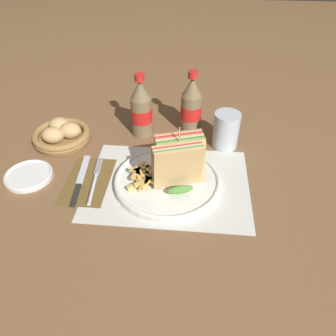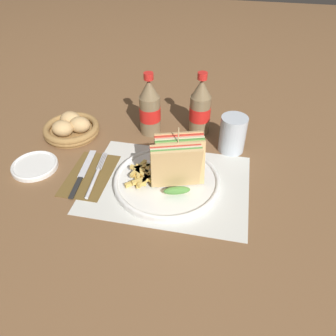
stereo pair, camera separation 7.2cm
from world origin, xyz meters
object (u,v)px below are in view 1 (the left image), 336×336
object	(u,v)px
coke_bottle_near	(141,109)
bread_basket	(61,135)
club_sandwich	(179,163)
glass_near	(226,132)
plate_main	(167,182)
knife	(80,180)
coke_bottle_far	(191,106)
side_saucer	(29,175)
fork	(94,184)

from	to	relation	value
coke_bottle_near	bread_basket	distance (m)	0.25
club_sandwich	glass_near	xyz separation A→B (m)	(0.12, 0.19, -0.03)
bread_basket	glass_near	bearing A→B (deg)	2.21
glass_near	bread_basket	size ratio (longest dim) A/B	0.63
plate_main	knife	xyz separation A→B (m)	(-0.23, -0.01, -0.00)
coke_bottle_near	glass_near	distance (m)	0.26
coke_bottle_far	side_saucer	xyz separation A→B (m)	(-0.41, -0.27, -0.08)
knife	bread_basket	distance (m)	0.21
club_sandwich	coke_bottle_near	bearing A→B (deg)	118.66
club_sandwich	side_saucer	xyz separation A→B (m)	(-0.39, -0.00, -0.07)
knife	fork	bearing A→B (deg)	-25.94
fork	side_saucer	world-z (taller)	same
coke_bottle_near	glass_near	world-z (taller)	coke_bottle_near
fork	glass_near	distance (m)	0.40
plate_main	knife	size ratio (longest dim) A/B	1.39
coke_bottle_near	bread_basket	bearing A→B (deg)	-165.20
club_sandwich	side_saucer	size ratio (longest dim) A/B	1.27
knife	coke_bottle_near	xyz separation A→B (m)	(0.13, 0.24, 0.08)
coke_bottle_near	glass_near	xyz separation A→B (m)	(0.25, -0.04, -0.04)
plate_main	side_saucer	bearing A→B (deg)	-179.23
knife	coke_bottle_far	distance (m)	0.39
club_sandwich	glass_near	size ratio (longest dim) A/B	1.46
plate_main	bread_basket	bearing A→B (deg)	153.17
knife	side_saucer	bearing A→B (deg)	173.70
fork	glass_near	bearing A→B (deg)	26.45
side_saucer	coke_bottle_near	bearing A→B (deg)	41.59
fork	glass_near	xyz separation A→B (m)	(0.34, 0.21, 0.04)
knife	side_saucer	world-z (taller)	side_saucer
coke_bottle_near	coke_bottle_far	size ratio (longest dim) A/B	1.00
knife	coke_bottle_near	bearing A→B (deg)	56.56
glass_near	side_saucer	bearing A→B (deg)	-159.56
fork	knife	bearing A→B (deg)	154.06
club_sandwich	bread_basket	bearing A→B (deg)	154.87
coke_bottle_near	plate_main	bearing A→B (deg)	-66.81
plate_main	glass_near	distance (m)	0.25
coke_bottle_near	side_saucer	world-z (taller)	coke_bottle_near
club_sandwich	coke_bottle_near	world-z (taller)	coke_bottle_near
club_sandwich	side_saucer	bearing A→B (deg)	-179.39
side_saucer	coke_bottle_far	bearing A→B (deg)	33.00
club_sandwich	side_saucer	distance (m)	0.40
coke_bottle_far	glass_near	xyz separation A→B (m)	(0.10, -0.08, -0.04)
knife	side_saucer	xyz separation A→B (m)	(-0.14, 0.00, 0.00)
fork	club_sandwich	bearing A→B (deg)	0.29
knife	coke_bottle_near	world-z (taller)	coke_bottle_near
glass_near	bread_basket	distance (m)	0.49
plate_main	bread_basket	xyz separation A→B (m)	(-0.34, 0.17, 0.01)
side_saucer	fork	bearing A→B (deg)	-5.46
plate_main	side_saucer	xyz separation A→B (m)	(-0.37, -0.00, -0.00)
glass_near	fork	bearing A→B (deg)	-148.11
club_sandwich	knife	distance (m)	0.26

